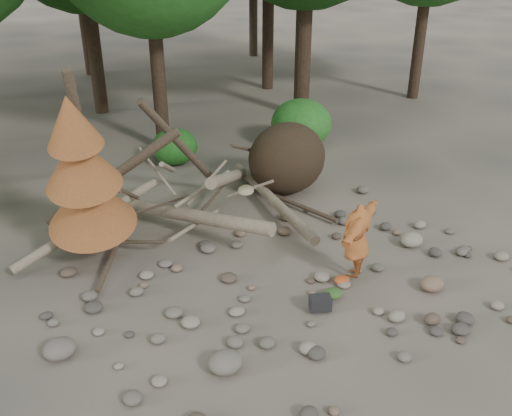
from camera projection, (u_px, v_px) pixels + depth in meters
ground at (299, 297)px, 11.53m from camera, size 120.00×120.00×0.00m
deadfall_pile at (270, 165)px, 15.26m from camera, size 8.55×5.24×3.30m
dead_conifer at (83, 177)px, 11.69m from camera, size 2.06×2.16×4.35m
bush_mid at (175, 146)px, 17.58m from camera, size 1.40×1.40×1.12m
bush_right at (301, 123)px, 18.81m from camera, size 2.00×2.00×1.60m
frisbee_thrower at (356, 240)px, 11.73m from camera, size 3.47×1.61×2.38m
backpack at (320, 305)px, 11.06m from camera, size 0.49×0.42×0.27m
cloth_green at (333, 295)px, 11.45m from camera, size 0.41×0.35×0.16m
cloth_orange at (342, 282)px, 11.91m from camera, size 0.34×0.28×0.13m
boulder_front_left at (226, 362)px, 9.58m from camera, size 0.59×0.53×0.36m
boulder_front_right at (432, 284)px, 11.69m from camera, size 0.49×0.44×0.30m
boulder_mid_right at (412, 240)px, 13.27m from camera, size 0.54×0.49×0.32m
boulder_mid_left at (60, 349)px, 9.89m from camera, size 0.57×0.51×0.34m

